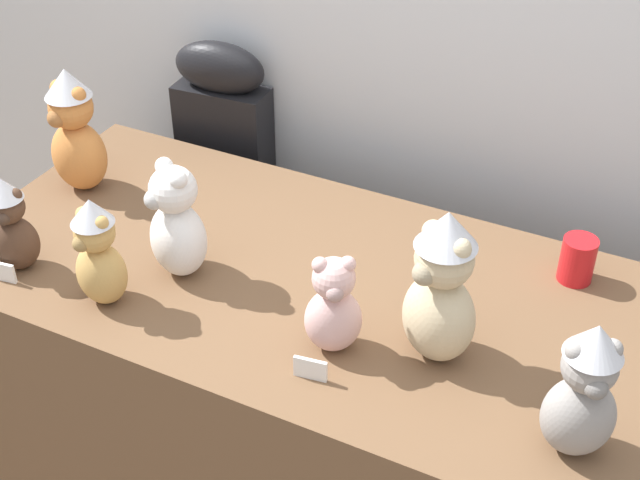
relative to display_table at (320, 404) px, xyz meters
name	(u,v)px	position (x,y,z in m)	size (l,w,h in m)	color
display_table	(320,404)	(0.00, 0.00, 0.00)	(1.79, 0.82, 0.80)	brown
instrument_case	(229,199)	(-0.59, 0.54, 0.14)	(0.29, 0.14, 1.06)	black
teddy_bear_ginger	(75,132)	(-0.75, 0.09, 0.56)	(0.17, 0.15, 0.34)	#D17F3D
teddy_bear_blush	(333,307)	(0.12, -0.18, 0.51)	(0.15, 0.15, 0.23)	beige
teddy_bear_snow	(176,224)	(-0.31, -0.11, 0.53)	(0.19, 0.18, 0.29)	white
teddy_bear_ash	(584,392)	(0.64, -0.23, 0.54)	(0.17, 0.16, 0.30)	gray
teddy_bear_sand	(441,289)	(0.32, -0.11, 0.57)	(0.20, 0.19, 0.35)	#CCB78E
teddy_bear_honey	(98,253)	(-0.40, -0.27, 0.53)	(0.14, 0.12, 0.27)	tan
teddy_bear_cocoa	(11,225)	(-0.66, -0.26, 0.52)	(0.14, 0.13, 0.24)	#4C3323
party_cup_red	(577,260)	(0.52, 0.28, 0.45)	(0.08, 0.08, 0.11)	red
name_card_front_left	(310,369)	(0.12, -0.29, 0.42)	(0.07, 0.01, 0.05)	white
name_card_front_middle	(2,272)	(-0.66, -0.32, 0.42)	(0.07, 0.01, 0.05)	white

